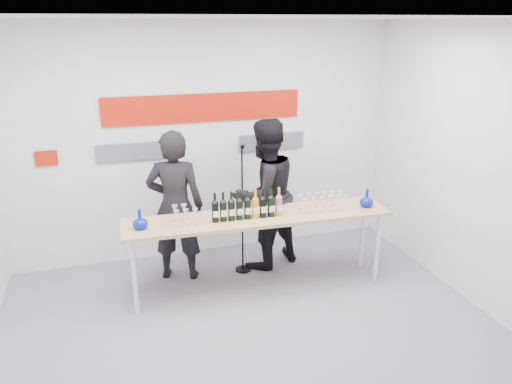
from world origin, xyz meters
TOP-DOWN VIEW (x-y plane):
  - ground at (0.00, 0.00)m, footprint 5.00×5.00m
  - back_wall at (0.00, 2.00)m, footprint 5.00×0.04m
  - signage at (-0.06, 1.97)m, footprint 3.38×0.02m
  - tasting_table at (0.34, 0.80)m, footprint 3.04×0.75m
  - wine_bottles at (0.19, 0.75)m, footprint 0.80×0.12m
  - decanter_left at (-0.96, 0.82)m, footprint 0.16×0.16m
  - decanter_right at (1.63, 0.69)m, footprint 0.16×0.16m
  - glasses_left at (-0.50, 0.83)m, footprint 0.26×0.23m
  - glasses_right at (1.11, 0.76)m, footprint 0.57×0.25m
  - presenter_left at (-0.51, 1.35)m, footprint 0.77×0.62m
  - presenter_right at (0.59, 1.35)m, footprint 1.11×0.99m
  - mic_stand at (0.28, 1.25)m, footprint 0.19×0.19m

SIDE VIEW (x-z plane):
  - ground at x=0.00m, z-range 0.00..0.00m
  - mic_stand at x=0.28m, z-range -0.32..1.31m
  - tasting_table at x=0.34m, z-range 0.38..1.29m
  - presenter_left at x=-0.51m, z-range 0.00..1.83m
  - presenter_right at x=0.59m, z-range 0.00..1.89m
  - glasses_left at x=-0.50m, z-range 0.90..1.09m
  - glasses_right at x=1.11m, z-range 0.90..1.09m
  - decanter_left at x=-0.96m, z-range 0.90..1.12m
  - decanter_right at x=1.63m, z-range 0.90..1.12m
  - wine_bottles at x=0.19m, z-range 0.90..1.23m
  - back_wall at x=0.00m, z-range 0.00..3.00m
  - signage at x=-0.06m, z-range 1.41..2.20m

